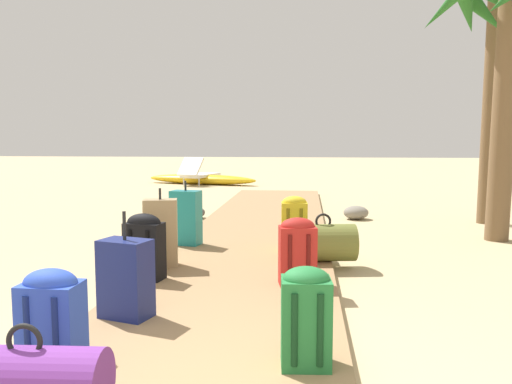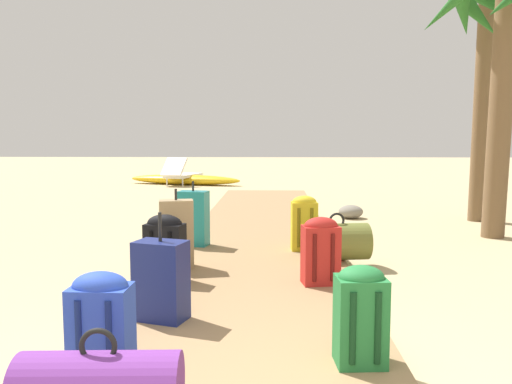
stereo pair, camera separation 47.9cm
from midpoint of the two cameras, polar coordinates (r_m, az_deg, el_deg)
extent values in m
plane|color=tan|center=(5.93, 1.55, -6.95)|extent=(60.00, 60.00, 0.00)
cube|color=#9E7A51|center=(6.98, 2.18, -4.64)|extent=(1.82, 10.87, 0.08)
cube|color=navy|center=(3.69, -10.52, -9.40)|extent=(0.39, 0.31, 0.55)
cylinder|color=black|center=(3.61, -10.64, -3.68)|extent=(0.02, 0.02, 0.20)
cylinder|color=olive|center=(5.34, 9.95, -5.53)|extent=(0.70, 0.47, 0.38)
torus|color=black|center=(5.30, 9.99, -3.22)|extent=(0.17, 0.05, 0.16)
cube|color=#2847B7|center=(3.14, -17.42, -13.42)|extent=(0.33, 0.24, 0.44)
ellipsoid|color=#2847B7|center=(3.07, -17.55, -9.58)|extent=(0.31, 0.22, 0.16)
cylinder|color=navy|center=(3.07, -19.76, -13.91)|extent=(0.04, 0.04, 0.35)
cylinder|color=navy|center=(3.01, -16.87, -14.26)|extent=(0.04, 0.04, 0.35)
cube|color=red|center=(4.45, 7.68, -6.99)|extent=(0.34, 0.25, 0.50)
ellipsoid|color=red|center=(4.40, 7.73, -3.81)|extent=(0.32, 0.24, 0.15)
cylinder|color=#5B110F|center=(4.34, 6.95, -7.32)|extent=(0.04, 0.04, 0.40)
cylinder|color=#5B110F|center=(4.37, 8.94, -7.26)|extent=(0.04, 0.04, 0.40)
cube|color=black|center=(4.64, -9.29, -6.46)|extent=(0.36, 0.25, 0.50)
ellipsoid|color=black|center=(4.60, -9.34, -3.39)|extent=(0.35, 0.23, 0.17)
cylinder|color=black|center=(4.60, -10.74, -6.60)|extent=(0.04, 0.04, 0.40)
cylinder|color=black|center=(4.53, -8.85, -6.78)|extent=(0.04, 0.04, 0.40)
cylinder|color=#6B2D84|center=(2.55, -18.81, -19.43)|extent=(0.71, 0.36, 0.33)
torus|color=black|center=(2.48, -18.97, -15.36)|extent=(0.17, 0.03, 0.16)
cube|color=#197A7F|center=(6.07, -5.49, -2.84)|extent=(0.37, 0.27, 0.64)
cylinder|color=black|center=(6.03, -5.53, 0.68)|extent=(0.02, 0.02, 0.12)
cube|color=#237538|center=(2.94, 10.32, -14.03)|extent=(0.28, 0.24, 0.49)
ellipsoid|color=#237538|center=(2.87, 10.41, -9.43)|extent=(0.27, 0.22, 0.13)
cylinder|color=#113A1C|center=(2.83, 9.28, -14.82)|extent=(0.04, 0.04, 0.39)
cylinder|color=#113A1C|center=(2.85, 12.04, -14.72)|extent=(0.04, 0.04, 0.39)
cube|color=tan|center=(5.08, -7.80, -4.50)|extent=(0.35, 0.25, 0.66)
cylinder|color=black|center=(5.02, -7.86, -0.21)|extent=(0.02, 0.02, 0.11)
cube|color=gold|center=(5.77, 6.61, -3.81)|extent=(0.29, 0.22, 0.54)
ellipsoid|color=gold|center=(5.73, 6.64, -1.15)|extent=(0.28, 0.21, 0.14)
cylinder|color=#6D5E11|center=(5.66, 5.98, -3.99)|extent=(0.04, 0.04, 0.43)
cylinder|color=#6D5E11|center=(5.67, 7.40, -3.98)|extent=(0.04, 0.04, 0.43)
cylinder|color=brown|center=(8.84, 25.98, 9.99)|extent=(0.25, 0.34, 4.08)
cylinder|color=brown|center=(7.39, 27.37, 7.76)|extent=(0.29, 0.42, 3.29)
cone|color=#236023|center=(8.00, 24.78, 18.23)|extent=(1.21, 0.79, 0.97)
cone|color=#236023|center=(7.67, 23.86, 18.70)|extent=(0.82, 1.08, 0.93)
cube|color=white|center=(14.93, -5.19, 1.85)|extent=(0.96, 1.51, 0.08)
cube|color=white|center=(14.38, -6.27, 2.80)|extent=(0.71, 0.64, 0.50)
cylinder|color=silver|center=(15.54, -5.05, 1.46)|extent=(0.04, 0.04, 0.22)
cylinder|color=silver|center=(15.33, -3.44, 1.41)|extent=(0.04, 0.04, 0.22)
cylinder|color=silver|center=(14.56, -7.02, 1.13)|extent=(0.04, 0.04, 0.22)
cylinder|color=silver|center=(14.33, -5.34, 1.08)|extent=(0.04, 0.04, 0.22)
ellipsoid|color=gold|center=(14.94, -5.12, 1.40)|extent=(3.42, 1.49, 0.28)
torus|color=black|center=(14.93, -5.13, 1.89)|extent=(0.60, 0.60, 0.05)
ellipsoid|color=gray|center=(8.66, 12.52, -2.23)|extent=(0.52, 0.51, 0.22)
ellipsoid|color=#5B5651|center=(8.59, -5.24, -2.26)|extent=(0.46, 0.47, 0.20)
camera|label=1|loc=(0.24, 91.84, -0.19)|focal=36.33mm
camera|label=2|loc=(0.24, -88.16, 0.19)|focal=36.33mm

